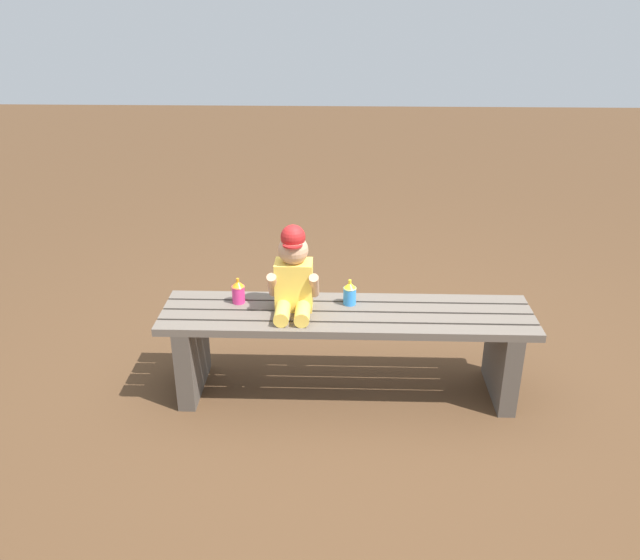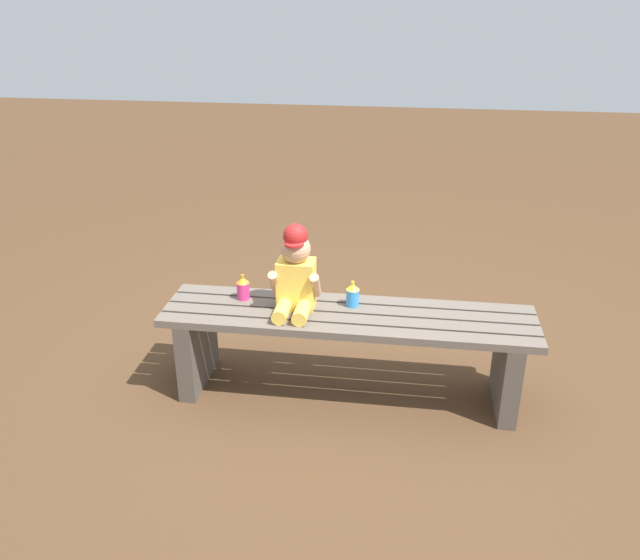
% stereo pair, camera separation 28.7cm
% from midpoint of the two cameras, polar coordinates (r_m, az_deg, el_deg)
% --- Properties ---
extents(ground_plane, '(16.00, 16.00, 0.00)m').
position_cam_midpoint_polar(ground_plane, '(3.21, 4.92, -9.77)').
color(ground_plane, '#4C331E').
extents(park_bench, '(1.71, 0.40, 0.43)m').
position_cam_midpoint_polar(park_bench, '(3.05, 5.12, -5.17)').
color(park_bench, '#60564C').
rests_on(park_bench, ground_plane).
extents(child_figure, '(0.23, 0.27, 0.40)m').
position_cam_midpoint_polar(child_figure, '(2.95, 0.62, 0.55)').
color(child_figure, '#F2C64C').
rests_on(child_figure, park_bench).
extents(sippy_cup_left, '(0.06, 0.06, 0.12)m').
position_cam_midpoint_polar(sippy_cup_left, '(3.09, -4.11, -0.72)').
color(sippy_cup_left, '#E5337F').
rests_on(sippy_cup_left, park_bench).
extents(sippy_cup_right, '(0.06, 0.06, 0.12)m').
position_cam_midpoint_polar(sippy_cup_right, '(3.03, 5.58, -1.31)').
color(sippy_cup_right, '#338CE5').
rests_on(sippy_cup_right, park_bench).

